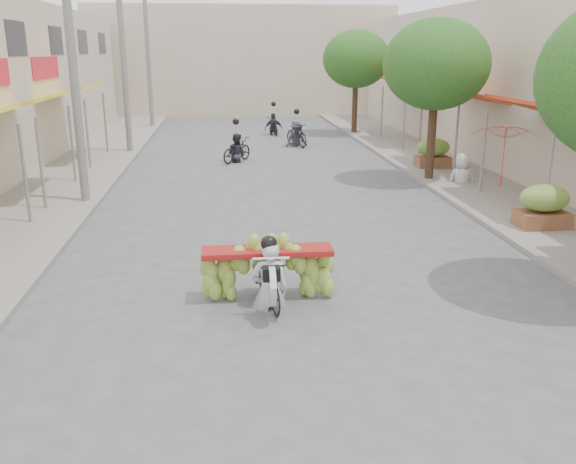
{
  "coord_description": "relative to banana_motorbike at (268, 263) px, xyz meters",
  "views": [
    {
      "loc": [
        -1.44,
        -5.49,
        4.25
      ],
      "look_at": [
        -0.32,
        4.95,
        1.1
      ],
      "focal_mm": 38.0,
      "sensor_mm": 36.0,
      "label": 1
    }
  ],
  "objects": [
    {
      "name": "bg_motorbike_c",
      "position": [
        1.93,
        21.84,
        0.07
      ],
      "size": [
        1.03,
        1.64,
        1.95
      ],
      "color": "black",
      "rests_on": "ground"
    },
    {
      "name": "market_umbrella",
      "position": [
        6.59,
        5.3,
        1.7
      ],
      "size": [
        2.41,
        2.41,
        1.67
      ],
      "rotation": [
        0.0,
        0.0,
        -0.41
      ],
      "color": "#AD3517",
      "rests_on": "ground"
    },
    {
      "name": "far_building",
      "position": [
        0.73,
        33.66,
        2.77
      ],
      "size": [
        20.0,
        6.0,
        7.0
      ],
      "primitive_type": "cube",
      "color": "#C4B19B",
      "rests_on": "ground"
    },
    {
      "name": "banana_motorbike",
      "position": [
        0.0,
        0.0,
        0.0
      ],
      "size": [
        2.27,
        1.77,
        2.18
      ],
      "color": "black",
      "rests_on": "ground"
    },
    {
      "name": "produce_crate_mid",
      "position": [
        6.93,
        3.66,
        -0.02
      ],
      "size": [
        1.2,
        0.88,
        1.16
      ],
      "color": "brown",
      "rests_on": "ground"
    },
    {
      "name": "utility_pole_back",
      "position": [
        -4.67,
        25.66,
        3.29
      ],
      "size": [
        0.6,
        0.24,
        8.0
      ],
      "color": "slate",
      "rests_on": "ground"
    },
    {
      "name": "utility_pole_far",
      "position": [
        -4.67,
        16.66,
        3.29
      ],
      "size": [
        0.6,
        0.24,
        8.0
      ],
      "color": "slate",
      "rests_on": "ground"
    },
    {
      "name": "bg_motorbike_b",
      "position": [
        2.63,
        17.76,
        0.1
      ],
      "size": [
        1.19,
        1.92,
        1.95
      ],
      "color": "black",
      "rests_on": "ground"
    },
    {
      "name": "utility_pole_mid",
      "position": [
        -4.67,
        7.66,
        3.29
      ],
      "size": [
        0.6,
        0.24,
        8.0
      ],
      "color": "slate",
      "rests_on": "ground"
    },
    {
      "name": "ground",
      "position": [
        0.73,
        -4.34,
        -0.73
      ],
      "size": [
        120.0,
        120.0,
        0.0
      ],
      "primitive_type": "plane",
      "color": "#57565C",
      "rests_on": "ground"
    },
    {
      "name": "sidewalk_left",
      "position": [
        -6.27,
        10.66,
        -0.67
      ],
      "size": [
        4.0,
        60.0,
        0.12
      ],
      "primitive_type": "cube",
      "color": "gray",
      "rests_on": "ground"
    },
    {
      "name": "produce_crate_far",
      "position": [
        6.93,
        11.66,
        -0.02
      ],
      "size": [
        1.2,
        0.88,
        1.16
      ],
      "color": "brown",
      "rests_on": "ground"
    },
    {
      "name": "bg_motorbike_a",
      "position": [
        -0.19,
        14.06,
        0.0
      ],
      "size": [
        1.49,
        1.75,
        1.95
      ],
      "color": "black",
      "rests_on": "ground"
    },
    {
      "name": "pedestrian",
      "position": [
        7.01,
        9.02,
        0.31
      ],
      "size": [
        0.92,
        0.56,
        1.85
      ],
      "rotation": [
        0.0,
        0.0,
        3.13
      ],
      "color": "silver",
      "rests_on": "ground"
    },
    {
      "name": "sidewalk_right",
      "position": [
        7.73,
        10.66,
        -0.67
      ],
      "size": [
        4.0,
        60.0,
        0.12
      ],
      "primitive_type": "cube",
      "color": "gray",
      "rests_on": "ground"
    },
    {
      "name": "street_tree_mid",
      "position": [
        6.13,
        9.66,
        3.05
      ],
      "size": [
        3.4,
        3.4,
        5.25
      ],
      "color": "#3A2719",
      "rests_on": "ground"
    },
    {
      "name": "street_tree_far",
      "position": [
        6.13,
        21.66,
        3.05
      ],
      "size": [
        3.4,
        3.4,
        5.25
      ],
      "color": "#3A2719",
      "rests_on": "ground"
    }
  ]
}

